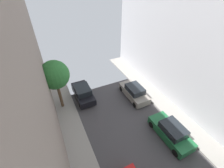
# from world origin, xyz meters

# --- Properties ---
(parked_car_left_3) EXTENTS (1.78, 4.20, 1.57)m
(parked_car_left_3) POSITION_xyz_m (-2.70, 14.95, 0.72)
(parked_car_left_3) COLOR black
(parked_car_left_3) RESTS_ON ground
(parked_car_right_3) EXTENTS (1.78, 4.20, 1.57)m
(parked_car_right_3) POSITION_xyz_m (2.70, 6.42, 0.72)
(parked_car_right_3) COLOR #1E6638
(parked_car_right_3) RESTS_ON ground
(parked_car_right_4) EXTENTS (1.78, 4.20, 1.57)m
(parked_car_right_4) POSITION_xyz_m (2.70, 12.46, 0.72)
(parked_car_right_4) COLOR gray
(parked_car_right_4) RESTS_ON ground
(street_tree_0) EXTENTS (2.80, 2.80, 5.46)m
(street_tree_0) POSITION_xyz_m (-5.22, 14.43, 4.18)
(street_tree_0) COLOR brown
(street_tree_0) RESTS_ON sidewalk_left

